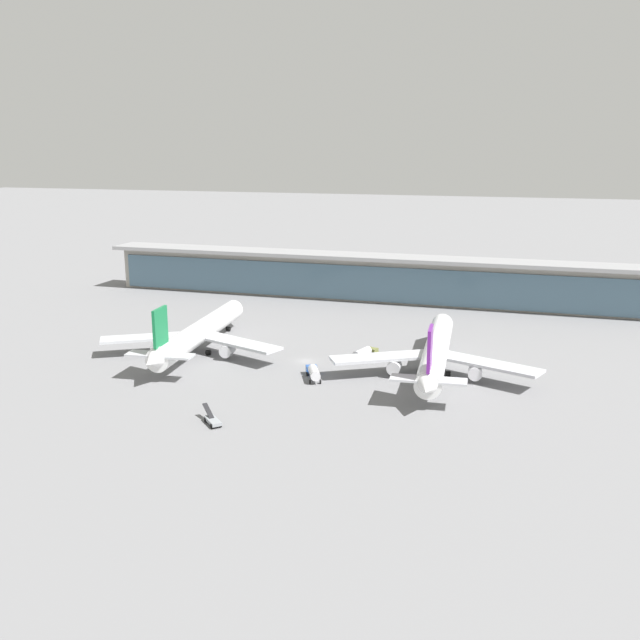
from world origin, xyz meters
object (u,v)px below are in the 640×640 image
object	(u,v)px
service_truck_near_nose_grey	(212,420)
service_truck_mid_apron_olive	(364,353)
service_truck_under_wing_blue	(314,372)
airliner_centre_stand	(436,352)
airliner_left_stand	(199,333)

from	to	relation	value
service_truck_near_nose_grey	service_truck_mid_apron_olive	bearing A→B (deg)	70.47
service_truck_near_nose_grey	service_truck_under_wing_blue	distance (m)	31.15
airliner_centre_stand	service_truck_mid_apron_olive	xyz separation A→B (m)	(-17.47, 5.77, -3.27)
service_truck_near_nose_grey	service_truck_mid_apron_olive	world-z (taller)	service_truck_mid_apron_olive
airliner_left_stand	service_truck_under_wing_blue	bearing A→B (deg)	-19.06
airliner_left_stand	service_truck_near_nose_grey	size ratio (longest dim) A/B	10.30
airliner_left_stand	service_truck_mid_apron_olive	bearing A→B (deg)	8.71
airliner_left_stand	service_truck_near_nose_grey	bearing A→B (deg)	-60.50
airliner_centre_stand	service_truck_under_wing_blue	bearing A→B (deg)	-154.42
service_truck_near_nose_grey	airliner_centre_stand	bearing A→B (deg)	50.39
airliner_left_stand	service_truck_mid_apron_olive	distance (m)	40.45
service_truck_near_nose_grey	service_truck_mid_apron_olive	xyz separation A→B (m)	(16.69, 47.05, 0.90)
service_truck_near_nose_grey	service_truck_under_wing_blue	world-z (taller)	service_truck_under_wing_blue
airliner_centre_stand	service_truck_near_nose_grey	world-z (taller)	airliner_centre_stand
airliner_centre_stand	service_truck_near_nose_grey	size ratio (longest dim) A/B	10.30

